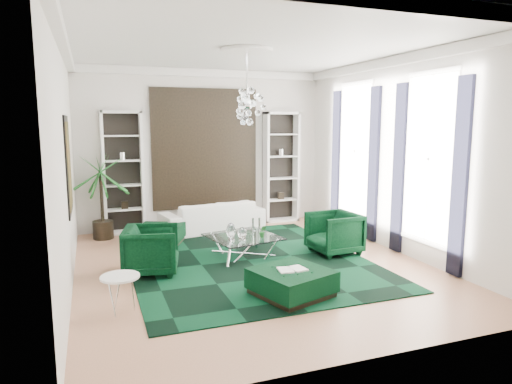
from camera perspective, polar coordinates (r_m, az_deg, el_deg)
name	(u,v)px	position (r m, az deg, el deg)	size (l,w,h in m)	color
floor	(253,266)	(8.27, -0.39, -9.26)	(6.00, 7.00, 0.02)	tan
ceiling	(253,45)	(7.97, -0.42, 17.87)	(6.00, 7.00, 0.02)	white
wall_back	(205,149)	(11.25, -6.45, 5.38)	(6.00, 0.02, 3.80)	silver
wall_front	(369,186)	(4.75, 13.98, 0.72)	(6.00, 0.02, 3.80)	silver
wall_left	(65,165)	(7.44, -22.82, 3.09)	(0.02, 7.00, 3.80)	silver
wall_right	(398,155)	(9.34, 17.32, 4.38)	(0.02, 7.00, 3.80)	silver
crown_molding	(253,52)	(7.95, -0.41, 17.09)	(6.00, 7.00, 0.18)	white
ceiling_medallion	(247,50)	(8.24, -1.15, 17.28)	(0.90, 0.90, 0.05)	white
tapestry	(205,149)	(11.20, -6.39, 5.37)	(2.50, 0.06, 2.80)	black
shelving_left	(123,173)	(10.80, -16.26, 2.29)	(0.90, 0.38, 2.80)	white
shelving_right	(281,167)	(11.72, 3.14, 3.10)	(0.90, 0.38, 2.80)	white
painting	(69,165)	(8.04, -22.32, 3.13)	(0.04, 1.30, 1.60)	black
window_near	(429,159)	(8.63, 20.83, 3.88)	(0.03, 1.10, 2.90)	white
curtain_near_a	(460,178)	(8.06, 24.16, 1.60)	(0.07, 0.30, 3.25)	black
curtain_near_b	(399,169)	(9.23, 17.43, 2.77)	(0.07, 0.30, 3.25)	black
window_far	(355,151)	(10.56, 12.29, 5.03)	(0.03, 1.10, 2.90)	white
curtain_far_a	(374,165)	(9.91, 14.48, 3.27)	(0.07, 0.30, 3.25)	black
curtain_far_b	(336,160)	(11.22, 9.97, 4.02)	(0.07, 0.30, 3.25)	black
rug	(247,260)	(8.53, -1.07, -8.55)	(4.20, 5.00, 0.02)	black
sofa	(212,216)	(10.82, -5.48, -3.02)	(2.39, 0.94, 0.70)	white
armchair_left	(151,250)	(7.95, -12.94, -7.08)	(0.87, 0.89, 0.81)	black
armchair_right	(334,233)	(9.04, 9.72, -5.07)	(0.87, 0.89, 0.81)	black
coffee_table	(243,247)	(8.70, -1.62, -6.85)	(1.20, 1.20, 0.41)	white
ottoman_side	(160,235)	(9.78, -11.91, -5.33)	(0.90, 0.90, 0.40)	black
ottoman_front	(292,283)	(6.86, 4.46, -11.27)	(1.00, 1.00, 0.40)	black
book	(292,269)	(6.79, 4.49, -9.56)	(0.42, 0.28, 0.03)	white
side_table	(121,295)	(6.53, -16.54, -12.20)	(0.52, 0.52, 0.50)	white
palm	(101,185)	(10.45, -18.81, 0.86)	(1.50, 1.50, 2.40)	#1A6121
chandelier	(247,105)	(8.15, -1.13, 10.88)	(0.80, 0.80, 0.72)	white
table_plant	(263,232)	(8.49, 0.84, -4.97)	(0.13, 0.11, 0.24)	#1A6121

